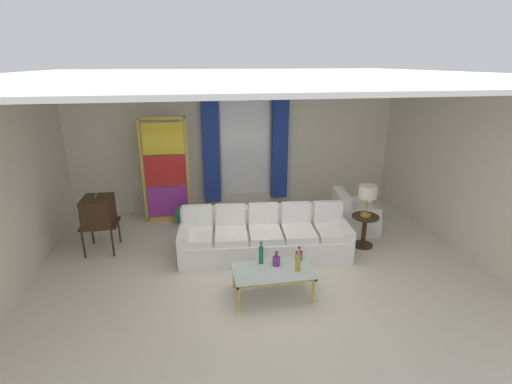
{
  "coord_description": "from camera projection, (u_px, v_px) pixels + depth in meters",
  "views": [
    {
      "loc": [
        -1.08,
        -5.28,
        3.22
      ],
      "look_at": [
        0.04,
        0.9,
        1.05
      ],
      "focal_mm": 26.63,
      "sensor_mm": 36.0,
      "label": 1
    }
  ],
  "objects": [
    {
      "name": "wall_right",
      "position": [
        457.0,
        162.0,
        6.83
      ],
      "size": [
        0.12,
        7.0,
        3.0
      ],
      "primitive_type": "cube",
      "color": "silver",
      "rests_on": "ground"
    },
    {
      "name": "armchair_white",
      "position": [
        352.0,
        216.0,
        7.58
      ],
      "size": [
        0.94,
        0.93,
        0.8
      ],
      "color": "white",
      "rests_on": "ground"
    },
    {
      "name": "wall_rear",
      "position": [
        237.0,
        142.0,
        8.5
      ],
      "size": [
        8.0,
        0.12,
        3.0
      ],
      "primitive_type": "cube",
      "color": "silver",
      "rests_on": "ground"
    },
    {
      "name": "couch_white_long",
      "position": [
        264.0,
        237.0,
        6.65
      ],
      "size": [
        2.99,
        1.19,
        0.86
      ],
      "color": "white",
      "rests_on": "ground"
    },
    {
      "name": "ground_plane",
      "position": [
        264.0,
        271.0,
        6.15
      ],
      "size": [
        16.0,
        16.0,
        0.0
      ],
      "primitive_type": "plane",
      "color": "silver"
    },
    {
      "name": "bottle_amber_squat",
      "position": [
        261.0,
        254.0,
        5.53
      ],
      "size": [
        0.07,
        0.07,
        0.36
      ],
      "color": "#196B3D",
      "rests_on": "coffee_table"
    },
    {
      "name": "peacock_figurine",
      "position": [
        186.0,
        216.0,
        7.76
      ],
      "size": [
        0.44,
        0.6,
        0.5
      ],
      "color": "beige",
      "rests_on": "ground"
    },
    {
      "name": "wall_left",
      "position": [
        14.0,
        184.0,
        5.6
      ],
      "size": [
        0.12,
        7.0,
        3.0
      ],
      "primitive_type": "cube",
      "color": "silver",
      "rests_on": "ground"
    },
    {
      "name": "bottle_blue_decanter",
      "position": [
        298.0,
        262.0,
        5.34
      ],
      "size": [
        0.07,
        0.07,
        0.34
      ],
      "color": "gold",
      "rests_on": "coffee_table"
    },
    {
      "name": "table_lamp_brass",
      "position": [
        368.0,
        193.0,
        6.66
      ],
      "size": [
        0.32,
        0.32,
        0.57
      ],
      "color": "#B29338",
      "rests_on": "round_side_table"
    },
    {
      "name": "coffee_table",
      "position": [
        272.0,
        272.0,
        5.4
      ],
      "size": [
        1.12,
        0.65,
        0.41
      ],
      "color": "silver",
      "rests_on": "ground"
    },
    {
      "name": "bottle_crystal_tall",
      "position": [
        299.0,
        255.0,
        5.66
      ],
      "size": [
        0.1,
        0.1,
        0.22
      ],
      "color": "#753384",
      "rests_on": "coffee_table"
    },
    {
      "name": "stained_glass_divider",
      "position": [
        166.0,
        173.0,
        7.76
      ],
      "size": [
        0.95,
        0.05,
        2.2
      ],
      "color": "gold",
      "rests_on": "ground"
    },
    {
      "name": "round_side_table",
      "position": [
        364.0,
        228.0,
        6.88
      ],
      "size": [
        0.48,
        0.48,
        0.59
      ],
      "color": "#382314",
      "rests_on": "ground"
    },
    {
      "name": "ceiling_slab",
      "position": [
        255.0,
        75.0,
        5.91
      ],
      "size": [
        8.0,
        7.6,
        0.04
      ],
      "primitive_type": "cube",
      "color": "white"
    },
    {
      "name": "bottle_ruby_flask",
      "position": [
        276.0,
        260.0,
        5.5
      ],
      "size": [
        0.11,
        0.11,
        0.23
      ],
      "color": "#753384",
      "rests_on": "coffee_table"
    },
    {
      "name": "vintage_tv",
      "position": [
        98.0,
        212.0,
        6.62
      ],
      "size": [
        0.62,
        0.61,
        1.35
      ],
      "color": "#382314",
      "rests_on": "ground"
    },
    {
      "name": "curtained_window",
      "position": [
        246.0,
        133.0,
        8.3
      ],
      "size": [
        2.0,
        0.17,
        2.7
      ],
      "color": "white",
      "rests_on": "ground"
    }
  ]
}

